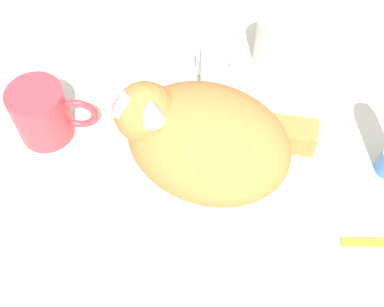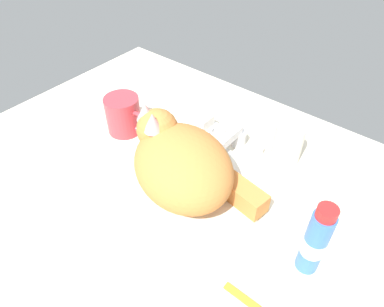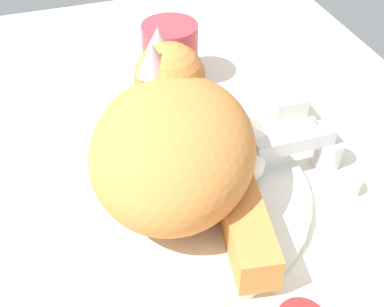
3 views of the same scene
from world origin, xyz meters
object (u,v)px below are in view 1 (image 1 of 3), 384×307
(faucet, at_px, (207,67))
(cat, at_px, (203,138))
(coffee_mug, at_px, (43,113))
(soap_bar, at_px, (137,63))
(rinse_cup, at_px, (274,42))

(faucet, xyz_separation_m, cat, (-0.01, -0.18, 0.05))
(cat, distance_m, coffee_mug, 0.24)
(faucet, relative_size, cat, 0.44)
(faucet, distance_m, soap_bar, 0.11)
(cat, distance_m, soap_bar, 0.22)
(faucet, bearing_deg, coffee_mug, -154.96)
(rinse_cup, xyz_separation_m, soap_bar, (-0.22, -0.03, -0.02))
(rinse_cup, bearing_deg, coffee_mug, -156.44)
(cat, bearing_deg, coffee_mug, 165.09)
(faucet, bearing_deg, cat, -92.34)
(soap_bar, bearing_deg, faucet, -4.07)
(rinse_cup, height_order, soap_bar, rinse_cup)
(coffee_mug, xyz_separation_m, rinse_cup, (0.35, 0.15, -0.00))
(cat, relative_size, soap_bar, 4.12)
(faucet, distance_m, coffee_mug, 0.27)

